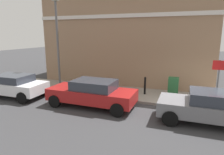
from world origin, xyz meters
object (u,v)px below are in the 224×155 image
Objects in this scene: utility_cabinet at (173,88)px; lamppost at (57,39)px; bollard_near_cabinet at (145,85)px; street_sign at (218,77)px; car_grey at (213,107)px; car_white at (11,85)px; car_red at (92,93)px; bollard_far_kerb at (106,87)px.

lamppost is (-0.02, 7.37, 2.62)m from utility_cabinet.
bollard_near_cabinet is 3.86m from street_sign.
car_grey is 0.98× the size of car_white.
street_sign is (-0.86, -2.02, 0.98)m from utility_cabinet.
bollard_near_cabinet is (2.55, -2.19, -0.02)m from car_red.
car_grey is at bearing -147.02° from utility_cabinet.
car_red is at bearing 139.35° from bollard_near_cabinet.
bollard_far_kerb is 5.68m from street_sign.
car_red is at bearing -1.32° from car_grey.
street_sign is at bearing -100.89° from car_grey.
street_sign is at bearing -95.09° from lamppost.
car_red is 1.03× the size of car_white.
utility_cabinet is at bearing -56.81° from car_grey.
bollard_near_cabinet is (0.10, 1.59, 0.02)m from utility_cabinet.
car_white is at bearing 0.12° from car_grey.
car_red reaches higher than car_white.
bollard_near_cabinet is 1.00× the size of bollard_far_kerb.
bollard_near_cabinet is (2.68, -7.40, -0.00)m from car_white.
bollard_far_kerb is at bearing -97.21° from car_red.
bollard_far_kerb is at bearing 119.34° from bollard_near_cabinet.
car_white is 7.87m from bollard_near_cabinet.
lamppost reaches higher than car_red.
car_red is at bearing 171.88° from bollard_far_kerb.
car_grey is 1.84× the size of street_sign.
car_red reaches higher than car_grey.
car_grey reaches higher than utility_cabinet.
utility_cabinet is 1.11× the size of bollard_near_cabinet.
bollard_far_kerb is (-1.02, 3.57, 0.02)m from utility_cabinet.
bollard_far_kerb is 0.45× the size of street_sign.
car_white is 4.14× the size of bollard_near_cabinet.
street_sign is at bearing -88.40° from bollard_far_kerb.
bollard_far_kerb is (1.43, -0.20, -0.02)m from car_red.
car_grey is at bearing -105.87° from lamppost.
car_red is 3.36m from bollard_near_cabinet.
lamppost reaches higher than bollard_near_cabinet.
street_sign is at bearing -112.98° from utility_cabinet.
bollard_near_cabinet is at bearing -60.66° from bollard_far_kerb.
car_white is at bearing 2.32° from car_red.
car_white is (-0.13, 5.21, -0.01)m from car_red.
street_sign is (0.16, -5.59, 0.96)m from bollard_far_kerb.
car_red is 6.09m from street_sign.
street_sign is (1.72, -11.01, 0.95)m from car_white.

